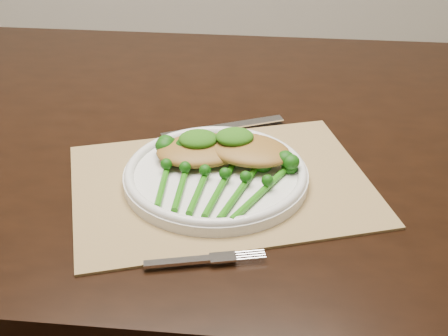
{
  "coord_description": "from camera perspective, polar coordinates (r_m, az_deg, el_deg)",
  "views": [
    {
      "loc": [
        0.15,
        -0.96,
        1.23
      ],
      "look_at": [
        0.2,
        -0.23,
        0.78
      ],
      "focal_mm": 50.0,
      "sensor_mm": 36.0,
      "label": 1
    }
  ],
  "objects": [
    {
      "name": "chicken_fillet_right",
      "position": [
        0.89,
        2.14,
        1.71
      ],
      "size": [
        0.15,
        0.14,
        0.03
      ],
      "primitive_type": "ellipsoid",
      "rotation": [
        0.0,
        0.0,
        -0.46
      ],
      "color": "olive",
      "rests_on": "dinner_plate"
    },
    {
      "name": "fork",
      "position": [
        0.74,
        -1.01,
        -8.27
      ],
      "size": [
        0.15,
        0.03,
        0.0
      ],
      "rotation": [
        0.0,
        0.0,
        0.08
      ],
      "color": "silver",
      "rests_on": "placemat"
    },
    {
      "name": "placemat",
      "position": [
        0.88,
        -0.23,
        -1.5
      ],
      "size": [
        0.46,
        0.37,
        0.0
      ],
      "primitive_type": "cube",
      "rotation": [
        0.0,
        0.0,
        0.16
      ],
      "color": "#987C4D",
      "rests_on": "dining_table"
    },
    {
      "name": "chicken_fillet_left",
      "position": [
        0.9,
        -2.01,
        1.65
      ],
      "size": [
        0.14,
        0.11,
        0.03
      ],
      "primitive_type": "ellipsoid",
      "rotation": [
        0.0,
        0.0,
        0.1
      ],
      "color": "olive",
      "rests_on": "dinner_plate"
    },
    {
      "name": "broccolini_bundle",
      "position": [
        0.84,
        -1.2,
        -1.62
      ],
      "size": [
        0.21,
        0.22,
        0.04
      ],
      "rotation": [
        0.0,
        0.0,
        -0.35
      ],
      "color": "#1E6B0E",
      "rests_on": "dinner_plate"
    },
    {
      "name": "dinner_plate",
      "position": [
        0.88,
        -0.75,
        -0.57
      ],
      "size": [
        0.26,
        0.26,
        0.02
      ],
      "color": "white",
      "rests_on": "placemat"
    },
    {
      "name": "pesto_dollop_left",
      "position": [
        0.9,
        -2.38,
        2.65
      ],
      "size": [
        0.06,
        0.05,
        0.02
      ],
      "primitive_type": "ellipsoid",
      "color": "#18490A",
      "rests_on": "chicken_fillet_left"
    },
    {
      "name": "pesto_dollop_right",
      "position": [
        0.89,
        0.98,
        2.87
      ],
      "size": [
        0.05,
        0.05,
        0.02
      ],
      "primitive_type": "ellipsoid",
      "color": "#18490A",
      "rests_on": "chicken_fillet_right"
    },
    {
      "name": "knife",
      "position": [
        1.01,
        -1.17,
        3.58
      ],
      "size": [
        0.2,
        0.07,
        0.01
      ],
      "rotation": [
        0.0,
        0.0,
        0.27
      ],
      "color": "silver",
      "rests_on": "placemat"
    },
    {
      "name": "dining_table",
      "position": [
        1.25,
        -3.74,
        -11.45
      ],
      "size": [
        1.72,
        1.14,
        0.75
      ],
      "rotation": [
        0.0,
        0.0,
        -0.16
      ],
      "color": "black",
      "rests_on": "ground"
    }
  ]
}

